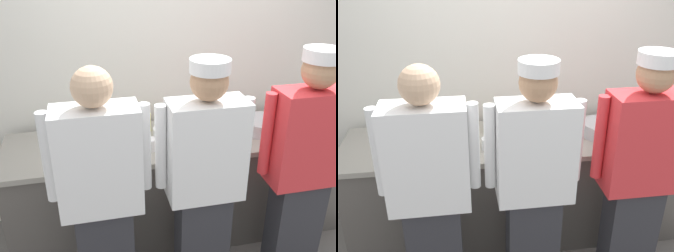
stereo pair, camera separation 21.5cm
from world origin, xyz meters
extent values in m
cube|color=silver|center=(0.00, 0.87, 1.35)|extent=(4.30, 0.10, 2.70)
cube|color=#56514C|center=(0.00, 0.38, 0.43)|extent=(2.69, 0.67, 0.86)
cube|color=gray|center=(0.00, 0.38, 0.88)|extent=(2.74, 0.72, 0.04)
cube|color=white|center=(-0.67, -0.29, 1.15)|extent=(0.48, 0.24, 0.65)
cylinder|color=white|center=(-0.94, -0.25, 1.18)|extent=(0.07, 0.07, 0.55)
cylinder|color=white|center=(-0.39, -0.25, 1.18)|extent=(0.07, 0.07, 0.55)
sphere|color=tan|center=(-0.67, -0.29, 1.59)|extent=(0.22, 0.22, 0.22)
cube|color=#2D2D33|center=(-0.02, -0.28, 0.41)|extent=(0.34, 0.20, 0.81)
cube|color=white|center=(-0.02, -0.28, 1.13)|extent=(0.47, 0.24, 0.64)
cylinder|color=white|center=(-0.29, -0.24, 1.16)|extent=(0.07, 0.07, 0.55)
cylinder|color=white|center=(0.25, -0.24, 1.16)|extent=(0.07, 0.07, 0.55)
sphere|color=tan|center=(-0.02, -0.28, 1.57)|extent=(0.22, 0.22, 0.22)
cylinder|color=white|center=(-0.02, -0.28, 1.66)|extent=(0.23, 0.23, 0.08)
cube|color=#2D2D33|center=(0.66, -0.28, 0.41)|extent=(0.34, 0.20, 0.82)
cube|color=red|center=(0.66, -0.28, 1.15)|extent=(0.48, 0.24, 0.65)
cylinder|color=red|center=(0.39, -0.24, 1.18)|extent=(0.07, 0.07, 0.55)
sphere|color=tan|center=(0.66, -0.28, 1.59)|extent=(0.22, 0.22, 0.22)
cylinder|color=white|center=(0.66, -0.28, 1.69)|extent=(0.23, 0.23, 0.08)
cylinder|color=white|center=(-0.79, 0.44, 0.90)|extent=(0.25, 0.25, 0.01)
cylinder|color=white|center=(-0.79, 0.44, 0.92)|extent=(0.25, 0.25, 0.01)
cylinder|color=white|center=(-0.79, 0.44, 0.93)|extent=(0.25, 0.25, 0.01)
cylinder|color=white|center=(-0.79, 0.44, 0.94)|extent=(0.25, 0.25, 0.01)
cylinder|color=white|center=(-0.79, 0.44, 0.95)|extent=(0.25, 0.25, 0.01)
cylinder|color=white|center=(-0.79, 0.44, 0.96)|extent=(0.25, 0.25, 0.01)
cylinder|color=white|center=(-0.79, 0.44, 0.98)|extent=(0.25, 0.25, 0.01)
cylinder|color=white|center=(-0.13, 0.37, 0.90)|extent=(0.19, 0.19, 0.01)
cylinder|color=white|center=(-0.13, 0.37, 0.92)|extent=(0.19, 0.19, 0.01)
cylinder|color=white|center=(-0.13, 0.37, 0.93)|extent=(0.19, 0.19, 0.01)
cylinder|color=white|center=(-0.13, 0.37, 0.94)|extent=(0.19, 0.19, 0.01)
cylinder|color=white|center=(-0.13, 0.37, 0.95)|extent=(0.19, 0.19, 0.01)
cylinder|color=white|center=(-0.13, 0.37, 0.96)|extent=(0.19, 0.19, 0.01)
cylinder|color=white|center=(-0.13, 0.37, 0.98)|extent=(0.19, 0.19, 0.01)
cylinder|color=white|center=(-0.13, 0.37, 0.99)|extent=(0.19, 0.19, 0.01)
cylinder|color=#B7BABF|center=(0.66, 0.34, 0.95)|extent=(0.33, 0.33, 0.11)
cube|color=#B7BABF|center=(0.12, 0.37, 0.91)|extent=(0.48, 0.39, 0.02)
cylinder|color=red|center=(0.85, 0.18, 0.97)|extent=(0.06, 0.06, 0.15)
cone|color=red|center=(0.85, 0.18, 1.07)|extent=(0.05, 0.05, 0.04)
cylinder|color=#E5E066|center=(-0.24, 0.55, 0.97)|extent=(0.05, 0.05, 0.15)
cone|color=#E5E066|center=(-0.24, 0.55, 1.07)|extent=(0.05, 0.05, 0.04)
cylinder|color=white|center=(-0.76, 0.24, 0.92)|extent=(0.11, 0.11, 0.05)
cylinder|color=orange|center=(-0.76, 0.24, 0.94)|extent=(0.09, 0.09, 0.01)
cylinder|color=white|center=(1.07, 0.23, 0.92)|extent=(0.09, 0.09, 0.05)
cylinder|color=gold|center=(1.07, 0.23, 0.94)|extent=(0.07, 0.07, 0.01)
cylinder|color=white|center=(-0.27, 0.23, 0.94)|extent=(0.09, 0.09, 0.09)
camera|label=1|loc=(-0.68, -2.15, 2.22)|focal=39.74mm
camera|label=2|loc=(-0.47, -2.19, 2.22)|focal=39.74mm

